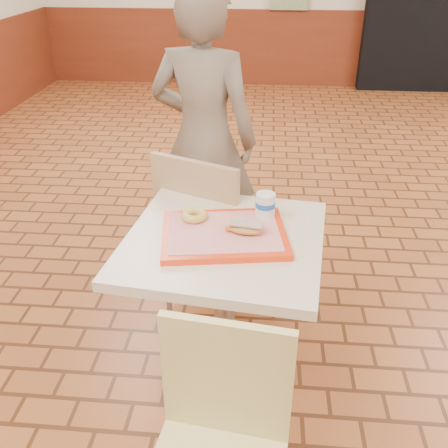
# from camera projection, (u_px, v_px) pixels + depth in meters

# --- Properties ---
(wainscot_band) EXTENTS (8.00, 10.00, 1.00)m
(wainscot_band) POSITION_uv_depth(u_px,v_px,m) (424.00, 232.00, 2.56)
(wainscot_band) COLOR #622412
(wainscot_band) RESTS_ON ground
(corridor_doorway) EXTENTS (1.60, 0.22, 2.20)m
(corridor_doorway) POSITION_uv_depth(u_px,v_px,m) (430.00, 4.00, 6.40)
(corridor_doorway) COLOR black
(corridor_doorway) RESTS_ON ground
(main_table) EXTENTS (0.76, 0.76, 0.80)m
(main_table) POSITION_uv_depth(u_px,v_px,m) (224.00, 291.00, 2.07)
(main_table) COLOR beige
(main_table) RESTS_ON ground
(chair_main_front) EXTENTS (0.45, 0.45, 0.87)m
(chair_main_front) POSITION_uv_depth(u_px,v_px,m) (218.00, 445.00, 1.50)
(chair_main_front) COLOR #DDD184
(chair_main_front) RESTS_ON ground
(chair_main_back) EXTENTS (0.58, 0.58, 0.96)m
(chair_main_back) POSITION_uv_depth(u_px,v_px,m) (209.00, 232.00, 2.49)
(chair_main_back) COLOR tan
(chair_main_back) RESTS_ON ground
(customer) EXTENTS (0.68, 0.52, 1.66)m
(customer) POSITION_uv_depth(u_px,v_px,m) (204.00, 140.00, 2.80)
(customer) COLOR #74685A
(customer) RESTS_ON ground
(serving_tray) EXTENTS (0.48, 0.37, 0.03)m
(serving_tray) POSITION_uv_depth(u_px,v_px,m) (224.00, 234.00, 1.93)
(serving_tray) COLOR red
(serving_tray) RESTS_ON main_table
(ring_donut) EXTENTS (0.13, 0.13, 0.03)m
(ring_donut) POSITION_uv_depth(u_px,v_px,m) (194.00, 215.00, 2.00)
(ring_donut) COLOR gold
(ring_donut) RESTS_ON serving_tray
(long_john_donut) EXTENTS (0.16, 0.09, 0.05)m
(long_john_donut) POSITION_uv_depth(u_px,v_px,m) (245.00, 228.00, 1.90)
(long_john_donut) COLOR #B87836
(long_john_donut) RESTS_ON serving_tray
(paper_cup) EXTENTS (0.08, 0.08, 0.10)m
(paper_cup) POSITION_uv_depth(u_px,v_px,m) (265.00, 205.00, 2.00)
(paper_cup) COLOR white
(paper_cup) RESTS_ON serving_tray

